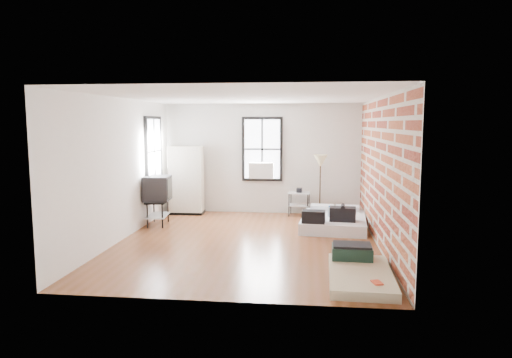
# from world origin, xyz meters

# --- Properties ---
(ground) EXTENTS (6.00, 6.00, 0.00)m
(ground) POSITION_xyz_m (0.00, 0.00, 0.00)
(ground) COLOR brown
(ground) RESTS_ON ground
(room_shell) EXTENTS (5.02, 6.02, 2.80)m
(room_shell) POSITION_xyz_m (0.23, 0.36, 1.74)
(room_shell) COLOR silver
(room_shell) RESTS_ON ground
(mattress_main) EXTENTS (1.54, 1.99, 0.60)m
(mattress_main) POSITION_xyz_m (1.74, 1.46, 0.16)
(mattress_main) COLOR white
(mattress_main) RESTS_ON ground
(mattress_bare) EXTENTS (0.98, 1.76, 0.37)m
(mattress_bare) POSITION_xyz_m (1.93, -1.81, 0.11)
(mattress_bare) COLOR #C2B48C
(mattress_bare) RESTS_ON ground
(wardrobe) EXTENTS (0.89, 0.53, 1.73)m
(wardrobe) POSITION_xyz_m (-1.92, 2.65, 0.86)
(wardrobe) COLOR black
(wardrobe) RESTS_ON ground
(side_table) EXTENTS (0.57, 0.47, 0.69)m
(side_table) POSITION_xyz_m (0.96, 2.72, 0.47)
(side_table) COLOR black
(side_table) RESTS_ON ground
(floor_lamp) EXTENTS (0.33, 0.33, 1.54)m
(floor_lamp) POSITION_xyz_m (1.47, 2.58, 1.31)
(floor_lamp) COLOR black
(floor_lamp) RESTS_ON ground
(tv_stand) EXTENTS (0.63, 0.84, 1.12)m
(tv_stand) POSITION_xyz_m (-2.21, 1.29, 0.81)
(tv_stand) COLOR black
(tv_stand) RESTS_ON ground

